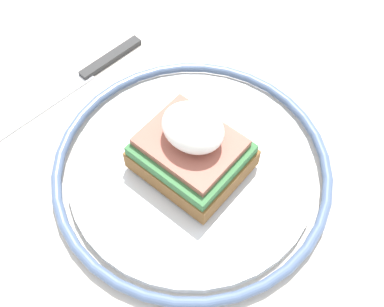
{
  "coord_description": "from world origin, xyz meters",
  "views": [
    {
      "loc": [
        -0.17,
        0.2,
        1.16
      ],
      "look_at": [
        -0.01,
        0.01,
        0.78
      ],
      "focal_mm": 45.0,
      "sensor_mm": 36.0,
      "label": 1
    }
  ],
  "objects": [
    {
      "name": "fork",
      "position": [
        -0.2,
        0.02,
        0.75
      ],
      "size": [
        0.02,
        0.14,
        0.0
      ],
      "color": "silver",
      "rests_on": "dining_table"
    },
    {
      "name": "sandwich",
      "position": [
        -0.01,
        0.01,
        0.79
      ],
      "size": [
        0.1,
        0.08,
        0.07
      ],
      "color": "brown",
      "rests_on": "plate"
    },
    {
      "name": "knife",
      "position": [
        0.16,
        -0.0,
        0.75
      ],
      "size": [
        0.03,
        0.2,
        0.01
      ],
      "color": "#2D2D2D",
      "rests_on": "dining_table"
    },
    {
      "name": "dining_table",
      "position": [
        0.0,
        0.0,
        0.61
      ],
      "size": [
        0.82,
        0.72,
        0.75
      ],
      "color": "beige",
      "rests_on": "ground_plane"
    },
    {
      "name": "plate",
      "position": [
        -0.01,
        0.01,
        0.76
      ],
      "size": [
        0.27,
        0.27,
        0.02
      ],
      "color": "silver",
      "rests_on": "dining_table"
    }
  ]
}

